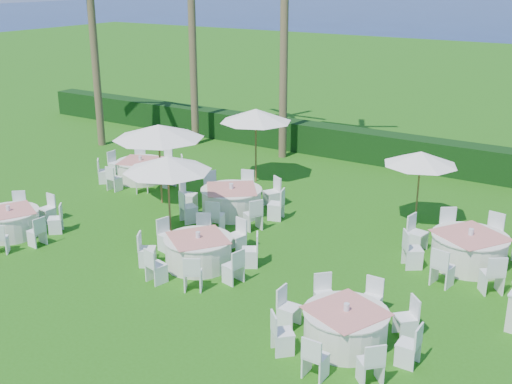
% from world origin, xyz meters
% --- Properties ---
extents(ground, '(120.00, 120.00, 0.00)m').
position_xyz_m(ground, '(0.00, 0.00, 0.00)').
color(ground, '#226110').
rests_on(ground, ground).
extents(hedge, '(34.00, 1.00, 1.20)m').
position_xyz_m(hedge, '(0.00, 12.00, 0.60)').
color(hedge, black).
rests_on(hedge, ground).
extents(banquet_table_a, '(2.94, 2.94, 0.90)m').
position_xyz_m(banquet_table_a, '(-5.38, -0.58, 0.39)').
color(banquet_table_a, silver).
rests_on(banquet_table_a, ground).
extents(banquet_table_b, '(3.07, 3.07, 0.93)m').
position_xyz_m(banquet_table_b, '(0.43, 0.69, 0.41)').
color(banquet_table_b, silver).
rests_on(banquet_table_b, ground).
extents(banquet_table_c, '(3.04, 3.04, 0.93)m').
position_xyz_m(banquet_table_c, '(5.18, -0.67, 0.41)').
color(banquet_table_c, silver).
rests_on(banquet_table_c, ground).
extents(banquet_table_d, '(3.03, 3.03, 0.92)m').
position_xyz_m(banquet_table_d, '(-5.61, 5.22, 0.40)').
color(banquet_table_d, silver).
rests_on(banquet_table_d, ground).
extents(banquet_table_e, '(3.32, 3.32, 1.00)m').
position_xyz_m(banquet_table_e, '(-0.94, 4.20, 0.44)').
color(banquet_table_e, silver).
rests_on(banquet_table_e, ground).
extents(banquet_table_f, '(3.41, 3.41, 1.02)m').
position_xyz_m(banquet_table_f, '(6.30, 4.40, 0.45)').
color(banquet_table_f, silver).
rests_on(banquet_table_f, ground).
extents(umbrella_a, '(2.92, 2.92, 2.62)m').
position_xyz_m(umbrella_a, '(-3.46, 3.82, 2.39)').
color(umbrella_a, brown).
rests_on(umbrella_a, ground).
extents(umbrella_b, '(2.45, 2.45, 2.45)m').
position_xyz_m(umbrella_b, '(-1.28, 1.63, 2.24)').
color(umbrella_b, brown).
rests_on(umbrella_b, ground).
extents(umbrella_c, '(2.55, 2.55, 2.66)m').
position_xyz_m(umbrella_c, '(-2.06, 7.37, 2.42)').
color(umbrella_c, brown).
rests_on(umbrella_c, ground).
extents(umbrella_d, '(2.17, 2.17, 2.29)m').
position_xyz_m(umbrella_d, '(4.23, 6.36, 2.08)').
color(umbrella_d, brown).
rests_on(umbrella_d, ground).
extents(palm_a, '(4.27, 4.36, 10.88)m').
position_xyz_m(palm_a, '(-7.13, 10.44, 5.92)').
color(palm_a, brown).
rests_on(palm_a, ground).
extents(palm_b, '(4.33, 4.31, 9.92)m').
position_xyz_m(palm_b, '(-2.86, 10.67, 5.43)').
color(palm_b, brown).
rests_on(palm_b, ground).
extents(palm_f, '(4.33, 4.30, 7.38)m').
position_xyz_m(palm_f, '(-10.49, 8.11, 4.13)').
color(palm_f, brown).
rests_on(palm_f, ground).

